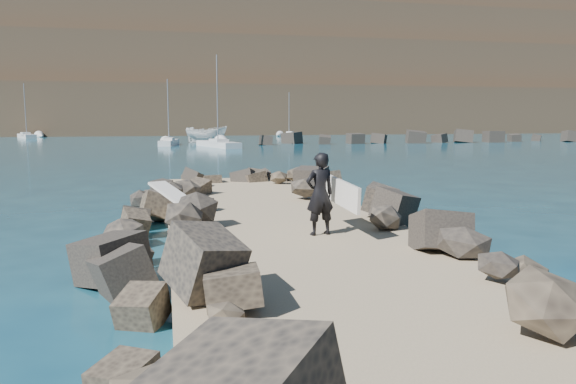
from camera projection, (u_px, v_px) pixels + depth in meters
name	position (u px, v px, depth m)	size (l,w,h in m)	color
ground	(280.00, 241.00, 15.46)	(800.00, 800.00, 0.00)	#0F384C
jetty	(297.00, 247.00, 13.48)	(6.00, 26.00, 0.60)	#8C7759
riprap_left	(173.00, 240.00, 13.32)	(2.60, 22.00, 1.00)	black
riprap_right	(401.00, 229.00, 14.56)	(2.60, 22.00, 1.00)	black
breakwater_secondary	(451.00, 138.00, 76.08)	(52.00, 4.00, 1.20)	black
headland	(206.00, 75.00, 170.36)	(360.00, 140.00, 32.00)	#2D4919
surfboard_resting	(173.00, 198.00, 16.45)	(0.57, 2.27, 0.08)	silver
boat_imported	(206.00, 134.00, 75.69)	(2.17, 5.77, 2.23)	silver
surfer_with_board	(322.00, 194.00, 13.31)	(1.00, 2.44, 1.97)	black
sailboat_d	(289.00, 135.00, 97.62)	(3.79, 6.46, 7.81)	silver
sailboat_c	(218.00, 144.00, 64.25)	(4.50, 9.07, 10.53)	silver
sailboat_e	(27.00, 136.00, 92.34)	(4.42, 7.59, 9.03)	silver
sailboat_b	(169.00, 142.00, 68.43)	(2.65, 6.86, 8.13)	silver
sailboat_f	(333.00, 132.00, 114.77)	(2.75, 4.90, 6.08)	silver
headland_buildings	(231.00, 11.00, 161.88)	(137.50, 30.50, 5.00)	white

